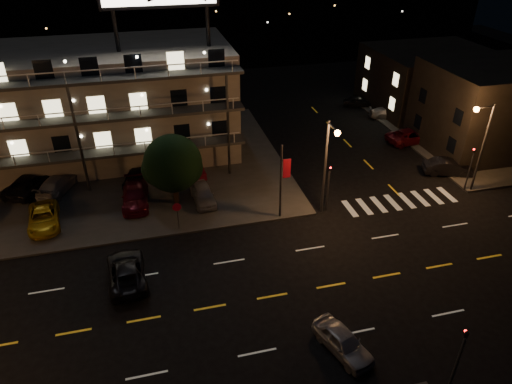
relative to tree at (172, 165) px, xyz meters
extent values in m
plane|color=black|center=(2.84, -12.26, -3.78)|extent=(140.00, 140.00, 0.00)
cube|color=#323230|center=(-11.16, 7.74, -3.70)|extent=(44.00, 24.00, 0.15)
cube|color=#323230|center=(32.84, 7.74, -3.70)|extent=(16.00, 24.00, 0.15)
cube|color=gray|center=(-7.16, 11.74, 1.22)|extent=(28.00, 12.00, 10.00)
cube|color=gray|center=(-7.16, 11.74, 6.47)|extent=(28.00, 12.00, 0.50)
cube|color=#323230|center=(-7.16, 4.84, -0.63)|extent=(28.00, 1.80, 0.25)
cube|color=#323230|center=(-7.16, 4.84, 2.57)|extent=(28.00, 1.80, 0.25)
cube|color=#323230|center=(-7.16, 4.84, 5.77)|extent=(28.00, 1.80, 0.25)
cylinder|color=black|center=(-3.16, 9.74, 8.47)|extent=(0.36, 0.36, 3.50)
cylinder|color=black|center=(4.84, 9.74, 8.47)|extent=(0.36, 0.36, 3.50)
cube|color=black|center=(32.84, 3.74, 0.47)|extent=(14.00, 10.00, 8.50)
cube|color=black|center=(32.84, 15.74, -0.28)|extent=(14.00, 12.00, 7.00)
cylinder|color=#2D2D30|center=(11.34, -3.96, 0.22)|extent=(0.20, 0.20, 8.00)
cylinder|color=#2D2D30|center=(11.34, -4.76, 4.02)|extent=(0.12, 1.80, 0.12)
sphere|color=orange|center=(11.34, -5.56, 3.92)|extent=(0.44, 0.44, 0.44)
cylinder|color=#2D2D30|center=(25.34, -3.96, 0.22)|extent=(0.20, 0.20, 8.00)
cylinder|color=#2D2D30|center=(24.54, -3.96, 4.02)|extent=(1.80, 0.12, 0.12)
sphere|color=orange|center=(23.74, -3.96, 3.92)|extent=(0.44, 0.44, 0.44)
cylinder|color=#2D2D30|center=(11.84, -3.76, -1.98)|extent=(0.14, 0.14, 3.60)
imported|color=black|center=(11.84, -3.76, 0.32)|extent=(0.20, 0.16, 1.00)
sphere|color=#FF0C0C|center=(11.84, -3.88, 0.22)|extent=(0.14, 0.14, 0.14)
cylinder|color=#2D2D30|center=(11.84, -20.76, -1.98)|extent=(0.14, 0.14, 3.60)
imported|color=black|center=(11.84, -20.76, 0.32)|extent=(0.20, 0.16, 1.00)
sphere|color=#FF0C0C|center=(11.84, -20.64, 0.22)|extent=(0.14, 0.14, 0.14)
cylinder|color=#2D2D30|center=(24.84, -3.76, -1.98)|extent=(0.14, 0.14, 3.60)
imported|color=black|center=(24.84, -3.76, 0.32)|extent=(0.16, 0.20, 1.00)
sphere|color=#FF0C0C|center=(24.72, -3.76, 0.22)|extent=(0.14, 0.14, 0.14)
cylinder|color=#2D2D30|center=(7.84, -3.86, -0.58)|extent=(0.16, 0.16, 6.40)
cube|color=#A80C21|center=(8.29, -3.86, 0.62)|extent=(0.60, 0.04, 1.60)
cylinder|color=#2D2D30|center=(-0.16, -3.66, -2.68)|extent=(0.08, 0.08, 2.20)
cylinder|color=#A80C21|center=(-0.16, -3.71, -1.63)|extent=(0.91, 0.04, 0.91)
cylinder|color=black|center=(0.04, -0.01, -2.55)|extent=(0.45, 0.45, 2.15)
sphere|color=black|center=(0.04, -0.01, 0.14)|extent=(4.67, 4.67, 4.67)
sphere|color=black|center=(-1.03, 0.35, -0.39)|extent=(2.87, 2.87, 2.87)
sphere|color=black|center=(1.03, -0.37, -0.21)|extent=(2.69, 2.69, 2.69)
imported|color=gold|center=(-10.18, -0.65, -2.96)|extent=(2.79, 5.00, 1.32)
imported|color=#580C17|center=(-3.25, 0.91, -2.88)|extent=(2.26, 5.21, 1.49)
imported|color=#949499|center=(2.23, -0.21, -2.93)|extent=(1.92, 4.19, 1.39)
imported|color=black|center=(-12.02, 5.24, -2.87)|extent=(4.50, 5.96, 1.51)
imported|color=#949499|center=(-9.73, 4.59, -2.92)|extent=(3.69, 5.27, 1.42)
imported|color=black|center=(-3.01, 4.46, -2.91)|extent=(2.99, 4.50, 1.42)
imported|color=#580C17|center=(1.97, 4.55, -2.97)|extent=(2.16, 4.18, 1.31)
imported|color=black|center=(25.06, -0.82, -3.04)|extent=(4.76, 2.98, 1.48)
imported|color=#580C17|center=(25.34, 6.38, -3.05)|extent=(5.45, 2.99, 1.45)
imported|color=#949499|center=(26.28, 13.20, -3.16)|extent=(4.53, 2.78, 1.23)
imported|color=black|center=(24.60, 17.65, -3.15)|extent=(3.94, 2.55, 1.25)
imported|color=#949499|center=(7.46, -17.23, -3.10)|extent=(2.73, 4.25, 1.35)
imported|color=black|center=(-4.03, -8.39, -3.06)|extent=(2.73, 5.31, 1.43)
camera|label=1|loc=(-1.36, -32.70, 16.93)|focal=32.00mm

